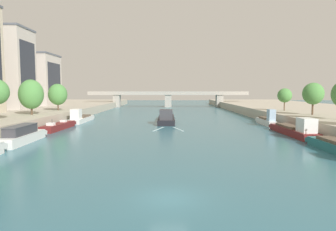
{
  "coord_description": "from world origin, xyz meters",
  "views": [
    {
      "loc": [
        -0.06,
        -18.79,
        7.09
      ],
      "look_at": [
        0.0,
        36.08,
        2.44
      ],
      "focal_mm": 31.46,
      "sensor_mm": 36.0,
      "label": 1
    }
  ],
  "objects": [
    {
      "name": "tree_left_midway",
      "position": [
        -26.48,
        51.72,
        6.18
      ],
      "size": [
        4.4,
        4.4,
        6.36
      ],
      "color": "brown",
      "rests_on": "quay_left"
    },
    {
      "name": "wake_behind_barge",
      "position": [
        -0.01,
        35.09,
        0.01
      ],
      "size": [
        5.6,
        5.88,
        0.03
      ],
      "color": "#A5D1DB",
      "rests_on": "ground"
    },
    {
      "name": "tree_right_second",
      "position": [
        27.44,
        50.55,
        5.95
      ],
      "size": [
        3.29,
        3.29,
        5.27
      ],
      "color": "brown",
      "rests_on": "quay_right"
    },
    {
      "name": "moored_boat_left_midway",
      "position": [
        -19.81,
        20.78,
        1.04
      ],
      "size": [
        2.38,
        10.89,
        2.48
      ],
      "color": "silver",
      "rests_on": "ground"
    },
    {
      "name": "tree_right_far",
      "position": [
        28.16,
        38.41,
        6.5
      ],
      "size": [
        3.96,
        3.96,
        6.27
      ],
      "color": "brown",
      "rests_on": "quay_right"
    },
    {
      "name": "moored_boat_left_lone",
      "position": [
        -19.72,
        47.28,
        0.91
      ],
      "size": [
        2.53,
        12.92,
        3.17
      ],
      "color": "silver",
      "rests_on": "ground"
    },
    {
      "name": "moored_boat_right_end",
      "position": [
        20.06,
        27.55,
        0.91
      ],
      "size": [
        2.78,
        14.82,
        3.13
      ],
      "color": "maroon",
      "rests_on": "ground"
    },
    {
      "name": "tree_left_third",
      "position": [
        -27.03,
        39.21,
        6.37
      ],
      "size": [
        4.71,
        4.71,
        6.91
      ],
      "color": "brown",
      "rests_on": "quay_left"
    },
    {
      "name": "building_left_tall",
      "position": [
        -41.67,
        57.16,
        12.73
      ],
      "size": [
        11.96,
        10.31,
        20.71
      ],
      "color": "#BCB2A8",
      "rests_on": "quay_left"
    },
    {
      "name": "quay_right",
      "position": [
        40.07,
        55.0,
        1.18
      ],
      "size": [
        36.0,
        170.0,
        2.36
      ],
      "primitive_type": "cube",
      "color": "#B2A893",
      "rests_on": "ground"
    },
    {
      "name": "moored_boat_left_downstream",
      "position": [
        -20.18,
        34.97,
        0.58
      ],
      "size": [
        2.64,
        12.13,
        2.19
      ],
      "color": "maroon",
      "rests_on": "ground"
    },
    {
      "name": "barge_midriver",
      "position": [
        -0.44,
        47.7,
        0.91
      ],
      "size": [
        3.66,
        19.46,
        3.15
      ],
      "color": "black",
      "rests_on": "ground"
    },
    {
      "name": "building_left_middle",
      "position": [
        -41.67,
        76.38,
        10.59
      ],
      "size": [
        10.45,
        13.29,
        16.43
      ],
      "color": "#BCB2A8",
      "rests_on": "quay_left"
    },
    {
      "name": "quay_left",
      "position": [
        -40.07,
        55.0,
        1.18
      ],
      "size": [
        36.0,
        170.0,
        2.36
      ],
      "primitive_type": "cube",
      "color": "#B2A893",
      "rests_on": "ground"
    },
    {
      "name": "ground_plane",
      "position": [
        0.0,
        0.0,
        0.0
      ],
      "size": [
        400.0,
        400.0,
        0.0
      ],
      "primitive_type": "plane",
      "color": "#336675"
    },
    {
      "name": "moored_boat_right_gap_after",
      "position": [
        20.4,
        41.76,
        0.98
      ],
      "size": [
        2.04,
        10.65,
        3.42
      ],
      "color": "silver",
      "rests_on": "ground"
    },
    {
      "name": "bridge_far",
      "position": [
        0.0,
        107.74,
        4.38
      ],
      "size": [
        68.14,
        4.4,
        6.74
      ],
      "color": "#9E998E",
      "rests_on": "ground"
    }
  ]
}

